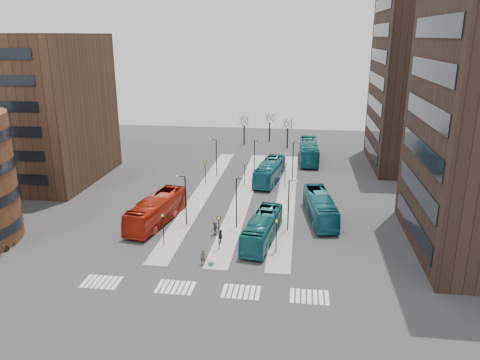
# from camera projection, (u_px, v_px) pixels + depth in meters

# --- Properties ---
(ground) EXTENTS (160.00, 160.00, 0.00)m
(ground) POSITION_uv_depth(u_px,v_px,m) (174.00, 313.00, 38.27)
(ground) COLOR #2D2D30
(ground) RESTS_ON ground
(island_left) EXTENTS (2.50, 45.00, 0.15)m
(island_left) POSITION_uv_depth(u_px,v_px,m) (203.00, 193.00, 67.15)
(island_left) COLOR #969791
(island_left) RESTS_ON ground
(island_mid) EXTENTS (2.50, 45.00, 0.15)m
(island_mid) POSITION_uv_depth(u_px,v_px,m) (244.00, 195.00, 66.39)
(island_mid) COLOR #969791
(island_mid) RESTS_ON ground
(island_right) EXTENTS (2.50, 45.00, 0.15)m
(island_right) POSITION_uv_depth(u_px,v_px,m) (286.00, 196.00, 65.63)
(island_right) COLOR #969791
(island_right) RESTS_ON ground
(suitcase) EXTENTS (0.52, 0.46, 0.54)m
(suitcase) POSITION_uv_depth(u_px,v_px,m) (211.00, 264.00, 45.78)
(suitcase) COLOR navy
(suitcase) RESTS_ON ground
(red_bus) EXTENTS (4.67, 12.20, 3.32)m
(red_bus) POSITION_uv_depth(u_px,v_px,m) (157.00, 210.00, 56.08)
(red_bus) COLOR #A51E0C
(red_bus) RESTS_ON ground
(teal_bus_a) EXTENTS (3.96, 10.99, 2.99)m
(teal_bus_a) POSITION_uv_depth(u_px,v_px,m) (262.00, 229.00, 51.13)
(teal_bus_a) COLOR #12565B
(teal_bus_a) RESTS_ON ground
(teal_bus_b) EXTENTS (4.37, 11.84, 3.22)m
(teal_bus_b) POSITION_uv_depth(u_px,v_px,m) (270.00, 171.00, 72.17)
(teal_bus_b) COLOR #16616E
(teal_bus_b) RESTS_ON ground
(teal_bus_c) EXTENTS (4.23, 11.62, 3.16)m
(teal_bus_c) POSITION_uv_depth(u_px,v_px,m) (320.00, 207.00, 57.28)
(teal_bus_c) COLOR #155B6B
(teal_bus_c) RESTS_ON ground
(teal_bus_d) EXTENTS (3.41, 13.13, 3.63)m
(teal_bus_d) POSITION_uv_depth(u_px,v_px,m) (309.00, 151.00, 83.91)
(teal_bus_d) COLOR #146367
(teal_bus_d) RESTS_ON ground
(traveller) EXTENTS (0.59, 0.39, 1.59)m
(traveller) POSITION_uv_depth(u_px,v_px,m) (203.00, 257.00, 46.08)
(traveller) COLOR #4C452D
(traveller) RESTS_ON ground
(commuter_a) EXTENTS (0.87, 0.75, 1.53)m
(commuter_a) POSITION_uv_depth(u_px,v_px,m) (153.00, 221.00, 55.15)
(commuter_a) COLOR black
(commuter_a) RESTS_ON ground
(commuter_b) EXTENTS (0.64, 1.07, 1.71)m
(commuter_b) POSITION_uv_depth(u_px,v_px,m) (221.00, 237.00, 50.59)
(commuter_b) COLOR black
(commuter_b) RESTS_ON ground
(commuter_c) EXTENTS (1.10, 1.10, 1.53)m
(commuter_c) POSITION_uv_depth(u_px,v_px,m) (215.00, 228.00, 53.05)
(commuter_c) COLOR black
(commuter_c) RESTS_ON ground
(bicycle_mid) EXTENTS (1.80, 1.15, 1.05)m
(bicycle_mid) POSITION_uv_depth(u_px,v_px,m) (0.00, 248.00, 48.75)
(bicycle_mid) COLOR gray
(bicycle_mid) RESTS_ON ground
(bicycle_far) EXTENTS (1.52, 0.54, 0.80)m
(bicycle_far) POSITION_uv_depth(u_px,v_px,m) (8.00, 243.00, 50.16)
(bicycle_far) COLOR gray
(bicycle_far) RESTS_ON ground
(crosswalk_stripes) EXTENTS (22.35, 2.40, 0.01)m
(crosswalk_stripes) POSITION_uv_depth(u_px,v_px,m) (205.00, 289.00, 41.83)
(crosswalk_stripes) COLOR silver
(crosswalk_stripes) RESTS_ON ground
(office_block) EXTENTS (25.00, 20.12, 22.00)m
(office_block) POSITION_uv_depth(u_px,v_px,m) (14.00, 109.00, 71.46)
(office_block) COLOR #442D1F
(office_block) RESTS_ON ground
(tower_far) EXTENTS (20.12, 20.00, 30.00)m
(tower_far) POSITION_uv_depth(u_px,v_px,m) (439.00, 78.00, 77.09)
(tower_far) COLOR #2F201A
(tower_far) RESTS_ON ground
(sign_poles) EXTENTS (12.45, 22.12, 3.65)m
(sign_poles) POSITION_uv_depth(u_px,v_px,m) (234.00, 195.00, 59.12)
(sign_poles) COLOR black
(sign_poles) RESTS_ON ground
(lamp_posts) EXTENTS (14.04, 20.24, 6.12)m
(lamp_posts) POSITION_uv_depth(u_px,v_px,m) (247.00, 175.00, 63.37)
(lamp_posts) COLOR black
(lamp_posts) RESTS_ON ground
(bare_trees) EXTENTS (10.97, 8.14, 5.90)m
(bare_trees) POSITION_uv_depth(u_px,v_px,m) (267.00, 131.00, 96.43)
(bare_trees) COLOR black
(bare_trees) RESTS_ON ground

